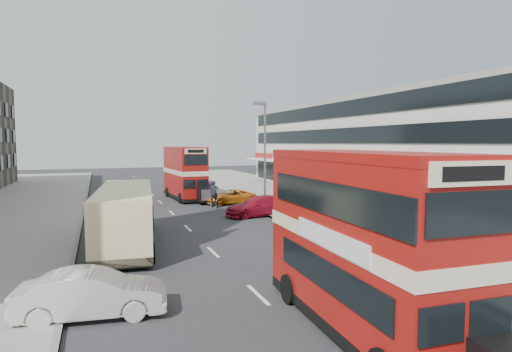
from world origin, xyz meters
name	(u,v)px	position (x,y,z in m)	size (l,w,h in m)	color
ground	(282,318)	(0.00, 0.00, 0.00)	(160.00, 160.00, 0.00)	#28282B
road_surface	(172,213)	(0.00, 20.00, 0.01)	(12.00, 90.00, 0.01)	#28282B
pavement_right	(316,204)	(12.00, 20.00, 0.07)	(12.00, 90.00, 0.15)	gray
kerb_left	(82,217)	(-6.10, 20.00, 0.07)	(0.20, 90.00, 0.16)	gray
kerb_right	(250,207)	(6.10, 20.00, 0.07)	(0.20, 90.00, 0.16)	gray
commercial_row	(382,148)	(19.95, 22.00, 4.70)	(9.90, 46.20, 9.30)	beige
street_lamp	(264,148)	(6.52, 18.00, 4.78)	(1.00, 0.20, 8.12)	slate
bus_main	(362,241)	(1.70, -1.50, 2.51)	(2.73, 8.74, 4.76)	black
bus_second	(185,173)	(2.43, 27.31, 2.43)	(2.83, 8.45, 4.62)	black
coach	(125,214)	(-3.75, 11.00, 1.58)	(3.55, 10.29, 2.67)	black
car_left_front	(93,294)	(-5.23, 2.00, 0.71)	(1.49, 4.28, 1.41)	silver
car_right_a	(259,206)	(5.57, 16.54, 0.71)	(1.99, 4.88, 1.42)	maroon
car_right_b	(230,197)	(5.37, 22.90, 0.60)	(2.00, 4.34, 1.21)	#CC6B14
car_right_c	(194,184)	(4.78, 34.16, 0.73)	(1.71, 4.26, 1.45)	#6389C7
pedestrian_near	(315,204)	(8.53, 13.80, 1.08)	(0.69, 0.47, 1.86)	gray
cyclist	(214,199)	(3.50, 21.01, 0.75)	(0.73, 1.72, 2.17)	gray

